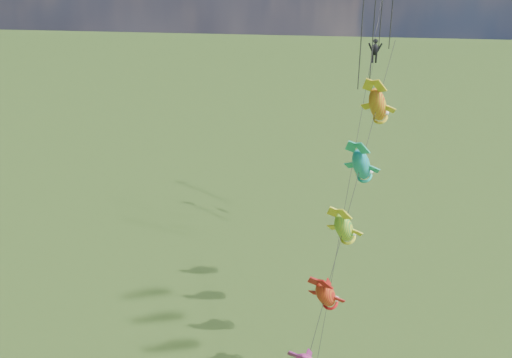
# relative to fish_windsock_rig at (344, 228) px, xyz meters

# --- Properties ---
(fish_windsock_rig) EXTENTS (5.52, 15.06, 19.42)m
(fish_windsock_rig) POSITION_rel_fish_windsock_rig_xyz_m (0.00, 0.00, 0.00)
(fish_windsock_rig) COLOR brown
(fish_windsock_rig) RESTS_ON ground
(parafoil_rig) EXTENTS (4.58, 17.23, 26.68)m
(parafoil_rig) POSITION_rel_fish_windsock_rig_xyz_m (1.77, 14.81, 7.88)
(parafoil_rig) COLOR brown
(parafoil_rig) RESTS_ON ground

